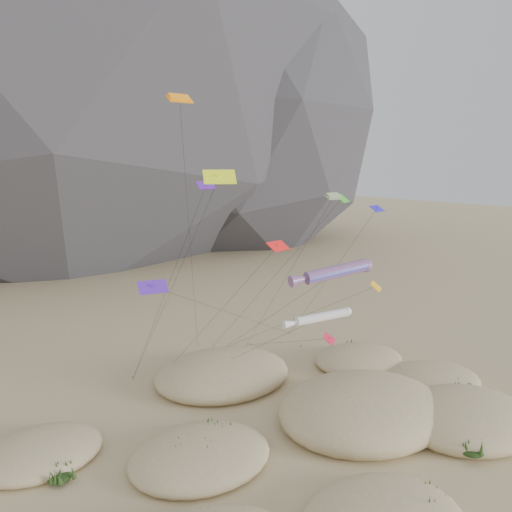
% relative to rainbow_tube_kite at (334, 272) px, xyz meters
% --- Properties ---
extents(ground, '(500.00, 500.00, 0.00)m').
position_rel_rainbow_tube_kite_xyz_m(ground, '(-3.95, -6.76, -13.34)').
color(ground, '#CCB789').
rests_on(ground, ground).
extents(dunes, '(48.48, 37.04, 4.57)m').
position_rel_rainbow_tube_kite_xyz_m(dunes, '(-4.92, -3.11, -12.57)').
color(dunes, '#CCB789').
rests_on(dunes, ground).
extents(dune_grass, '(41.02, 26.81, 1.52)m').
position_rel_rainbow_tube_kite_xyz_m(dune_grass, '(-4.30, -3.68, -12.48)').
color(dune_grass, black).
rests_on(dune_grass, ground).
extents(kite_stakes, '(23.74, 6.28, 0.30)m').
position_rel_rainbow_tube_kite_xyz_m(kite_stakes, '(-2.56, 16.24, -13.19)').
color(kite_stakes, '#3F2D1E').
rests_on(kite_stakes, ground).
extents(rainbow_tube_kite, '(9.10, 19.41, 14.36)m').
position_rel_rainbow_tube_kite_xyz_m(rainbow_tube_kite, '(0.00, 0.00, 0.00)').
color(rainbow_tube_kite, '#DE5917').
rests_on(rainbow_tube_kite, ground).
extents(white_tube_kite, '(9.46, 14.20, 9.64)m').
position_rel_rainbow_tube_kite_xyz_m(white_tube_kite, '(-1.13, 0.63, -4.42)').
color(white_tube_kite, silver).
rests_on(white_tube_kite, ground).
extents(orange_parafoil, '(9.36, 13.85, 29.64)m').
position_rel_rainbow_tube_kite_xyz_m(orange_parafoil, '(-11.42, 8.55, 15.35)').
color(orange_parafoil, orange).
rests_on(orange_parafoil, ground).
extents(multi_parafoil, '(2.50, 14.65, 20.56)m').
position_rel_rainbow_tube_kite_xyz_m(multi_parafoil, '(3.17, 4.05, 6.45)').
color(multi_parafoil, orange).
rests_on(multi_parafoil, ground).
extents(delta_kites, '(27.90, 19.79, 22.90)m').
position_rel_rainbow_tube_kite_xyz_m(delta_kites, '(-3.62, 4.08, 2.30)').
color(delta_kites, red).
rests_on(delta_kites, ground).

